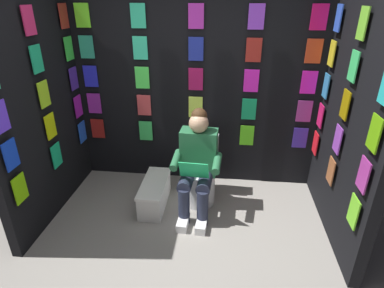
{
  "coord_description": "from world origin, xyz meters",
  "views": [
    {
      "loc": [
        -0.39,
        2.05,
        2.26
      ],
      "look_at": [
        -0.04,
        -0.91,
        0.85
      ],
      "focal_mm": 29.58,
      "sensor_mm": 36.0,
      "label": 1
    }
  ],
  "objects": [
    {
      "name": "display_wall_right",
      "position": [
        1.53,
        -0.83,
        1.17
      ],
      "size": [
        0.14,
        1.66,
        2.34
      ],
      "color": "black",
      "rests_on": "ground"
    },
    {
      "name": "person_reading",
      "position": [
        -0.09,
        -0.95,
        0.6
      ],
      "size": [
        0.54,
        0.7,
        1.19
      ],
      "rotation": [
        0.0,
        0.0,
        -0.05
      ],
      "color": "#286B42",
      "rests_on": "ground"
    },
    {
      "name": "ground_plane",
      "position": [
        0.0,
        0.0,
        0.0
      ],
      "size": [
        30.0,
        30.0,
        0.0
      ],
      "primitive_type": "plane",
      "color": "gray"
    },
    {
      "name": "comic_longbox_near",
      "position": [
        0.41,
        -0.97,
        0.16
      ],
      "size": [
        0.28,
        0.7,
        0.31
      ],
      "rotation": [
        0.0,
        0.0,
        0.01
      ],
      "color": "white",
      "rests_on": "ground"
    },
    {
      "name": "toilet",
      "position": [
        -0.1,
        -1.17,
        0.33
      ],
      "size": [
        0.41,
        0.56,
        0.77
      ],
      "rotation": [
        0.0,
        0.0,
        -0.05
      ],
      "color": "white",
      "rests_on": "ground"
    },
    {
      "name": "display_wall_left",
      "position": [
        -1.53,
        -0.83,
        1.17
      ],
      "size": [
        0.14,
        1.66,
        2.34
      ],
      "color": "black",
      "rests_on": "ground"
    },
    {
      "name": "display_wall_back",
      "position": [
        -0.0,
        -1.71,
        1.17
      ],
      "size": [
        3.06,
        0.14,
        2.34
      ],
      "color": "black",
      "rests_on": "ground"
    }
  ]
}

